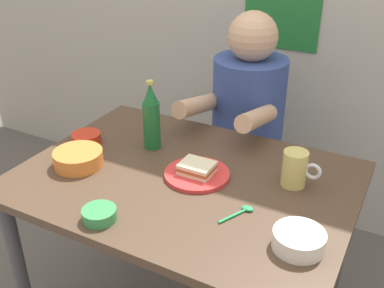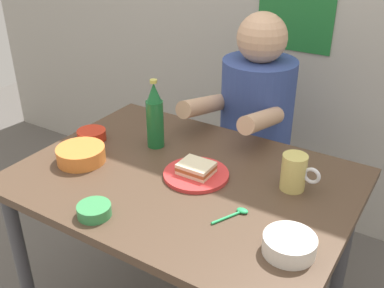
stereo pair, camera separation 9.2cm
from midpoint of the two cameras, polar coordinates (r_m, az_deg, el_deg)
name	(u,v)px [view 2 (the right image)]	position (r m, az deg, el deg)	size (l,w,h in m)	color
dining_table	(184,199)	(1.56, 0.72, -7.04)	(1.10, 0.80, 0.74)	#4C3828
stool	(251,185)	(2.21, 8.69, -5.18)	(0.34, 0.34, 0.45)	#4C4C51
person_seated	(256,106)	(2.00, 9.41, 4.71)	(0.33, 0.56, 0.72)	#33478C
plate_orange	(196,174)	(1.51, 2.27, -3.89)	(0.22, 0.22, 0.01)	red
sandwich	(196,168)	(1.50, 2.29, -3.08)	(0.11, 0.09, 0.04)	beige
beer_mug	(294,172)	(1.46, 14.58, -3.52)	(0.13, 0.08, 0.12)	#D1BC66
beer_bottle	(155,117)	(1.65, -3.13, 3.42)	(0.06, 0.06, 0.26)	#19602D
soup_bowl_orange	(81,154)	(1.62, -12.29, -1.24)	(0.17, 0.17, 0.05)	orange
sauce_bowl_chili	(92,135)	(1.77, -11.13, 1.16)	(0.11, 0.11, 0.04)	red
dip_bowl_green	(94,210)	(1.34, -10.34, -8.23)	(0.10, 0.10, 0.03)	#388C4C
rice_bowl_white	(289,244)	(1.23, 14.36, -12.18)	(0.14, 0.14, 0.05)	silver
spoon	(236,213)	(1.34, 7.59, -8.71)	(0.07, 0.11, 0.01)	#26A559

